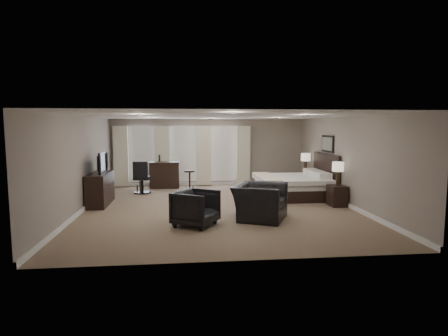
{
  "coord_description": "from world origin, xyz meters",
  "views": [
    {
      "loc": [
        -0.97,
        -10.44,
        2.32
      ],
      "look_at": [
        0.2,
        0.4,
        1.1
      ],
      "focal_mm": 30.0,
      "sensor_mm": 36.0,
      "label": 1
    }
  ],
  "objects": [
    {
      "name": "window_bay",
      "position": [
        -1.0,
        4.11,
        1.2
      ],
      "size": [
        5.25,
        0.2,
        2.3
      ],
      "color": "silver",
      "rests_on": "room"
    },
    {
      "name": "armchair_far",
      "position": [
        -0.71,
        -1.84,
        0.46
      ],
      "size": [
        1.18,
        1.19,
        0.92
      ],
      "primitive_type": "imported",
      "rotation": [
        0.0,
        0.0,
        1.04
      ],
      "color": "black",
      "rests_on": "ground"
    },
    {
      "name": "bar_counter",
      "position": [
        -1.7,
        3.73,
        0.5
      ],
      "size": [
        1.14,
        0.59,
        0.99
      ],
      "primitive_type": "cube",
      "color": "black",
      "rests_on": "ground"
    },
    {
      "name": "armchair_near",
      "position": [
        0.92,
        -1.36,
        0.59
      ],
      "size": [
        1.36,
        1.59,
        1.17
      ],
      "primitive_type": "imported",
      "rotation": [
        0.0,
        0.0,
        1.13
      ],
      "color": "black",
      "rests_on": "ground"
    },
    {
      "name": "bed",
      "position": [
        2.58,
        1.35,
        0.71
      ],
      "size": [
        2.25,
        2.14,
        1.43
      ],
      "primitive_type": "cube",
      "color": "silver",
      "rests_on": "ground"
    },
    {
      "name": "desk_chair",
      "position": [
        -2.42,
        2.62,
        0.57
      ],
      "size": [
        0.63,
        0.63,
        1.14
      ],
      "primitive_type": "cube",
      "rotation": [
        0.0,
        0.0,
        3.05
      ],
      "color": "black",
      "rests_on": "ground"
    },
    {
      "name": "lamp_far",
      "position": [
        3.47,
        2.8,
        0.98
      ],
      "size": [
        0.34,
        0.34,
        0.71
      ],
      "primitive_type": "cube",
      "color": "beige",
      "rests_on": "nightstand_far"
    },
    {
      "name": "nightstand_near",
      "position": [
        3.47,
        -0.1,
        0.3
      ],
      "size": [
        0.46,
        0.56,
        0.61
      ],
      "primitive_type": "cube",
      "color": "black",
      "rests_on": "ground"
    },
    {
      "name": "room",
      "position": [
        0.0,
        0.0,
        1.3
      ],
      "size": [
        7.6,
        8.6,
        2.64
      ],
      "color": "brown",
      "rests_on": "ground"
    },
    {
      "name": "tv",
      "position": [
        -3.45,
        0.85,
        1.02
      ],
      "size": [
        0.62,
        1.08,
        0.14
      ],
      "primitive_type": "imported",
      "rotation": [
        0.0,
        0.0,
        1.57
      ],
      "color": "black",
      "rests_on": "dresser"
    },
    {
      "name": "nightstand_far",
      "position": [
        3.47,
        2.8,
        0.31
      ],
      "size": [
        0.47,
        0.57,
        0.63
      ],
      "primitive_type": "cube",
      "color": "black",
      "rests_on": "ground"
    },
    {
      "name": "bar_stool_right",
      "position": [
        -0.77,
        2.7,
        0.39
      ],
      "size": [
        0.47,
        0.47,
        0.78
      ],
      "primitive_type": "cube",
      "rotation": [
        0.0,
        0.0,
        -0.36
      ],
      "color": "black",
      "rests_on": "ground"
    },
    {
      "name": "lamp_near",
      "position": [
        3.47,
        -0.1,
        0.95
      ],
      "size": [
        0.33,
        0.33,
        0.68
      ],
      "primitive_type": "cube",
      "color": "beige",
      "rests_on": "nightstand_near"
    },
    {
      "name": "wall_art",
      "position": [
        3.7,
        1.35,
        1.75
      ],
      "size": [
        0.04,
        0.96,
        0.56
      ],
      "primitive_type": "cube",
      "color": "slate",
      "rests_on": "room"
    },
    {
      "name": "bar_stool_left",
      "position": [
        -2.56,
        3.22,
        0.35
      ],
      "size": [
        0.44,
        0.44,
        0.7
      ],
      "primitive_type": "cube",
      "rotation": [
        0.0,
        0.0,
        0.44
      ],
      "color": "black",
      "rests_on": "ground"
    },
    {
      "name": "dresser",
      "position": [
        -3.45,
        0.85,
        0.47
      ],
      "size": [
        0.53,
        1.63,
        0.95
      ],
      "primitive_type": "cube",
      "color": "black",
      "rests_on": "ground"
    }
  ]
}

